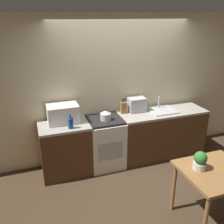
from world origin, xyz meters
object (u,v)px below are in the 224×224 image
at_px(bottle, 71,123).
at_px(dining_table, 215,178).
at_px(kettle, 106,115).
at_px(toaster_oven, 136,104).
at_px(stove_range, 105,142).
at_px(microwave, 63,114).

height_order(bottle, dining_table, bottle).
relative_size(kettle, bottle, 0.87).
xyz_separation_m(kettle, toaster_oven, (0.66, 0.21, 0.04)).
distance_m(stove_range, dining_table, 1.95).
bearing_deg(kettle, stove_range, 91.13).
bearing_deg(stove_range, bottle, -163.29).
xyz_separation_m(microwave, dining_table, (1.58, -1.83, -0.38)).
bearing_deg(kettle, bottle, -167.06).
bearing_deg(kettle, dining_table, -62.18).
bearing_deg(bottle, stove_range, 16.71).
xyz_separation_m(stove_range, kettle, (0.00, -0.04, 0.54)).
bearing_deg(bottle, toaster_oven, 15.28).
xyz_separation_m(bottle, dining_table, (1.51, -1.54, -0.32)).
bearing_deg(dining_table, toaster_oven, 96.78).
relative_size(kettle, microwave, 0.40).
bearing_deg(toaster_oven, stove_range, -166.06).
relative_size(bottle, dining_table, 0.28).
bearing_deg(bottle, kettle, 12.94).
relative_size(microwave, bottle, 2.19).
relative_size(stove_range, microwave, 1.80).
bearing_deg(bottle, microwave, 104.09).
xyz_separation_m(stove_range, toaster_oven, (0.66, 0.16, 0.58)).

